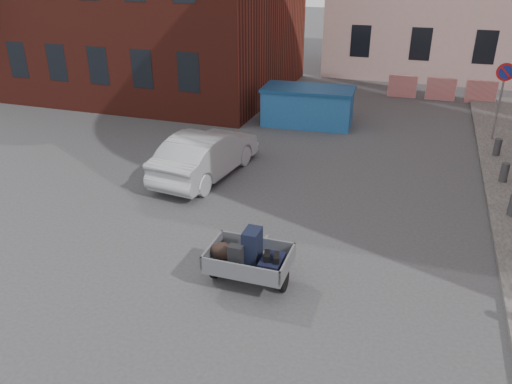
% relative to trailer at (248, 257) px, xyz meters
% --- Properties ---
extents(ground, '(120.00, 120.00, 0.00)m').
position_rel_trailer_xyz_m(ground, '(-0.73, 1.27, -0.61)').
color(ground, '#38383A').
rests_on(ground, ground).
extents(no_parking_sign, '(0.60, 0.09, 2.65)m').
position_rel_trailer_xyz_m(no_parking_sign, '(5.27, 10.76, 1.41)').
color(no_parking_sign, gray).
rests_on(no_parking_sign, sidewalk).
extents(barriers, '(4.70, 0.18, 1.00)m').
position_rel_trailer_xyz_m(barriers, '(3.47, 16.27, -0.11)').
color(barriers, red).
rests_on(barriers, ground).
extents(trailer, '(1.61, 1.81, 1.20)m').
position_rel_trailer_xyz_m(trailer, '(0.00, 0.00, 0.00)').
color(trailer, black).
rests_on(trailer, ground).
extents(dumpster, '(3.57, 2.01, 1.45)m').
position_rel_trailer_xyz_m(dumpster, '(-1.40, 10.68, 0.12)').
color(dumpster, '#225EA3').
rests_on(dumpster, ground).
extents(silver_car, '(1.91, 4.32, 1.38)m').
position_rel_trailer_xyz_m(silver_car, '(-3.02, 4.76, 0.08)').
color(silver_car, '#A2A4A9').
rests_on(silver_car, ground).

